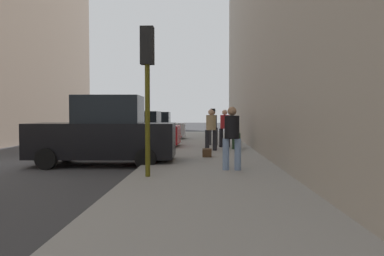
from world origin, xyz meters
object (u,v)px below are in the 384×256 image
Objects in this scene: parked_black_suv at (105,134)px; pedestrian_in_red_jacket at (225,126)px; parked_red_hatchback at (136,131)px; duffel_bag at (207,153)px; rolling_suitcase at (236,141)px; traffic_light at (147,68)px; pedestrian_with_beanie at (213,125)px; pedestrian_in_tan_coat at (211,128)px; pedestrian_in_jeans at (232,135)px; fire_hydrant at (178,136)px; parked_silver_sedan at (152,127)px.

parked_black_suv is 2.71× the size of pedestrian_in_red_jacket.
parked_red_hatchback is 9.64× the size of duffel_bag.
traffic_light is at bearing -110.68° from rolling_suitcase.
pedestrian_in_red_jacket is 3.89× the size of duffel_bag.
pedestrian_with_beanie is at bearing 114.08° from pedestrian_in_red_jacket.
parked_red_hatchback is at bearing 149.52° from pedestrian_in_tan_coat.
pedestrian_in_red_jacket is at bearing 88.39° from pedestrian_in_jeans.
parked_black_suv is 3.92m from traffic_light.
parked_black_suv is 4.40m from pedestrian_in_jeans.
pedestrian_in_jeans reaches higher than parked_red_hatchback.
pedestrian_in_jeans is (3.97, -1.89, 0.07)m from parked_black_suv.
pedestrian_in_red_jacket is (2.36, -2.87, 0.61)m from fire_hydrant.
parked_silver_sedan is 6.00× the size of fire_hydrant.
pedestrian_in_jeans is at bearing -87.78° from pedestrian_with_beanie.
parked_silver_sedan is at bearing 90.00° from parked_red_hatchback.
pedestrian_in_red_jacket is at bearing 77.74° from duffel_bag.
duffel_bag is (-0.84, -3.88, -0.81)m from pedestrian_in_red_jacket.
parked_black_suv is 6.61m from pedestrian_in_red_jacket.
rolling_suitcase reaches higher than fire_hydrant.
duffel_bag is (1.52, -6.74, -0.21)m from fire_hydrant.
pedestrian_with_beanie is (3.65, 6.28, 0.10)m from parked_black_suv.
parked_black_suv is 1.10× the size of parked_silver_sedan.
pedestrian_in_red_jacket is at bearing -6.01° from parked_red_hatchback.
pedestrian_in_jeans is (2.12, 1.11, -1.65)m from traffic_light.
parked_silver_sedan is 14.29m from traffic_light.
duffel_bag is at bearing -71.24° from parked_silver_sedan.
fire_hydrant is (1.80, 8.00, -0.54)m from parked_black_suv.
traffic_light is (1.85, -3.00, 1.73)m from parked_black_suv.
parked_black_suv is at bearing -136.73° from rolling_suitcase.
pedestrian_in_jeans is at bearing 27.60° from traffic_light.
parked_red_hatchback is at bearing 102.21° from traffic_light.
pedestrian_in_red_jacket is 1.00× the size of pedestrian_in_jeans.
fire_hydrant is 0.68× the size of rolling_suitcase.
duffel_bag is at bearing -112.83° from rolling_suitcase.
parked_red_hatchback is at bearing 173.99° from pedestrian_in_red_jacket.
parked_silver_sedan is 6.01m from pedestrian_with_beanie.
traffic_light reaches higher than parked_red_hatchback.
pedestrian_in_jeans is 1.64× the size of rolling_suitcase.
parked_red_hatchback reaches higher than fire_hydrant.
pedestrian_with_beanie reaches higher than pedestrian_in_jeans.
parked_red_hatchback is 2.48× the size of pedestrian_in_red_jacket.
parked_black_suv reaches higher than parked_red_hatchback.
duffel_bag is at bearing 20.72° from parked_black_suv.
fire_hydrant reaches higher than duffel_bag.
traffic_light reaches higher than pedestrian_in_red_jacket.
fire_hydrant is (1.80, -3.04, -0.35)m from parked_silver_sedan.
pedestrian_in_jeans is 5.42m from pedestrian_in_tan_coat.
parked_black_suv is at bearing -90.00° from parked_red_hatchback.
pedestrian_in_tan_coat is (3.51, -7.54, 0.26)m from parked_silver_sedan.
pedestrian_with_beanie is (1.80, 9.28, -1.62)m from traffic_light.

